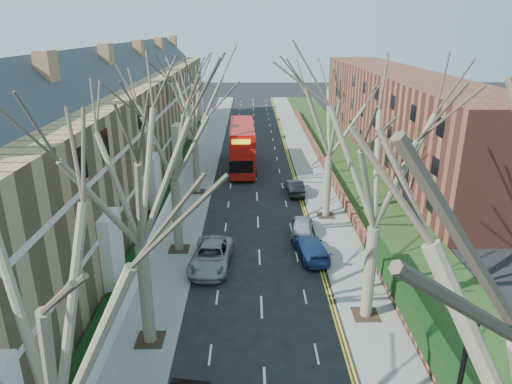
{
  "coord_description": "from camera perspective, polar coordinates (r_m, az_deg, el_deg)",
  "views": [
    {
      "loc": [
        -0.59,
        -13.17,
        15.03
      ],
      "look_at": [
        -0.19,
        18.8,
        3.41
      ],
      "focal_mm": 32.0,
      "sensor_mm": 36.0,
      "label": 1
    }
  ],
  "objects": [
    {
      "name": "flats_right",
      "position": [
        59.84,
        17.09,
        9.44
      ],
      "size": [
        13.97,
        54.0,
        10.0
      ],
      "color": "brown",
      "rests_on": "ground"
    },
    {
      "name": "car_right_near",
      "position": [
        31.89,
        6.86,
        -6.93
      ],
      "size": [
        2.5,
        4.87,
        1.35
      ],
      "primitive_type": "imported",
      "rotation": [
        0.0,
        0.0,
        3.28
      ],
      "color": "navy",
      "rests_on": "ground"
    },
    {
      "name": "double_decker_bus",
      "position": [
        51.03,
        -1.74,
        5.61
      ],
      "size": [
        3.16,
        11.66,
        4.83
      ],
      "rotation": [
        0.0,
        0.0,
        3.17
      ],
      "color": "#A2100B",
      "rests_on": "ground"
    },
    {
      "name": "wall_hedge_right",
      "position": [
        22.19,
        22.98,
        -20.74
      ],
      "size": [
        0.7,
        24.0,
        1.8
      ],
      "color": "brown",
      "rests_on": "ground"
    },
    {
      "name": "tree_right_mid",
      "position": [
        22.75,
        15.43,
        5.33
      ],
      "size": [
        10.5,
        10.5,
        14.71
      ],
      "color": "#635C46",
      "rests_on": "ground"
    },
    {
      "name": "terrace_left",
      "position": [
        47.02,
        -16.96,
        7.46
      ],
      "size": [
        9.7,
        78.0,
        13.6
      ],
      "color": "#95794C",
      "rests_on": "ground"
    },
    {
      "name": "pavement_right",
      "position": [
        54.67,
        6.25,
        3.96
      ],
      "size": [
        3.0,
        102.0,
        0.12
      ],
      "primitive_type": "cube",
      "color": "slate",
      "rests_on": "ground"
    },
    {
      "name": "pavement_left",
      "position": [
        54.54,
        -6.39,
        3.92
      ],
      "size": [
        3.0,
        102.0,
        0.12
      ],
      "primitive_type": "cube",
      "color": "slate",
      "rests_on": "ground"
    },
    {
      "name": "tree_left_far",
      "position": [
        30.17,
        -10.57,
        8.58
      ],
      "size": [
        10.15,
        10.15,
        14.22
      ],
      "color": "#635C46",
      "rests_on": "ground"
    },
    {
      "name": "front_wall_left",
      "position": [
        46.99,
        -9.32,
        1.84
      ],
      "size": [
        0.3,
        78.0,
        1.0
      ],
      "color": "white",
      "rests_on": "ground"
    },
    {
      "name": "tree_left_mid",
      "position": [
        20.58,
        -15.1,
        3.85
      ],
      "size": [
        10.5,
        10.5,
        14.71
      ],
      "color": "#635C46",
      "rests_on": "ground"
    },
    {
      "name": "car_right_mid",
      "position": [
        35.14,
        5.79,
        -4.21
      ],
      "size": [
        2.18,
        4.26,
        1.39
      ],
      "primitive_type": "imported",
      "rotation": [
        0.0,
        0.0,
        3.01
      ],
      "color": "#9B9EA3",
      "rests_on": "ground"
    },
    {
      "name": "tree_left_near",
      "position": [
        12.14,
        -26.15,
        -12.5
      ],
      "size": [
        9.8,
        9.8,
        13.73
      ],
      "color": "#635C46",
      "rests_on": "ground"
    },
    {
      "name": "tree_left_dist",
      "position": [
        41.84,
        -7.9,
        12.28
      ],
      "size": [
        10.5,
        10.5,
        14.71
      ],
      "color": "#635C46",
      "rests_on": "ground"
    },
    {
      "name": "car_left_far",
      "position": [
        30.56,
        -5.62,
        -7.97
      ],
      "size": [
        2.9,
        5.61,
        1.51
      ],
      "primitive_type": "imported",
      "rotation": [
        0.0,
        0.0,
        -0.07
      ],
      "color": "gray",
      "rests_on": "ground"
    },
    {
      "name": "tree_right_far",
      "position": [
        36.19,
        9.47,
        10.51
      ],
      "size": [
        10.15,
        10.15,
        14.22
      ],
      "color": "#635C46",
      "rests_on": "ground"
    },
    {
      "name": "grass_verge_right",
      "position": [
        55.37,
        10.9,
        4.02
      ],
      "size": [
        6.0,
        102.0,
        0.06
      ],
      "color": "#1C3513",
      "rests_on": "ground"
    },
    {
      "name": "car_right_far",
      "position": [
        43.47,
        4.92,
        0.6
      ],
      "size": [
        1.55,
        4.1,
        1.34
      ],
      "primitive_type": "imported",
      "rotation": [
        0.0,
        0.0,
        3.17
      ],
      "color": "black",
      "rests_on": "ground"
    }
  ]
}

